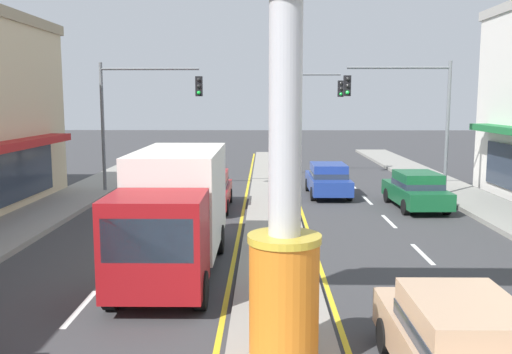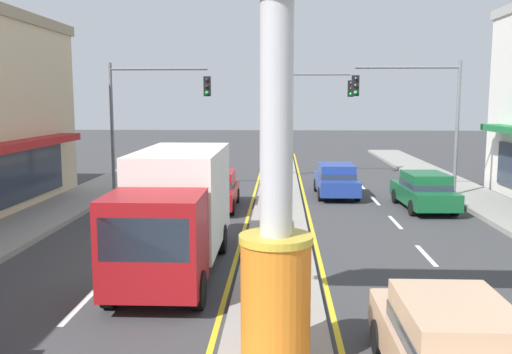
% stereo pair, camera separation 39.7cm
% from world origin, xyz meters
% --- Properties ---
extents(median_strip, '(2.00, 52.00, 0.14)m').
position_xyz_m(median_strip, '(0.00, 18.00, 0.07)').
color(median_strip, gray).
rests_on(median_strip, ground).
extents(sidewalk_left, '(2.57, 60.00, 0.18)m').
position_xyz_m(sidewalk_left, '(-8.89, 16.00, 0.09)').
color(sidewalk_left, gray).
rests_on(sidewalk_left, ground).
extents(lane_markings, '(8.74, 52.00, 0.01)m').
position_xyz_m(lane_markings, '(0.00, 16.65, 0.00)').
color(lane_markings, silver).
rests_on(lane_markings, ground).
extents(district_sign, '(6.94, 1.21, 7.56)m').
position_xyz_m(district_sign, '(-0.00, 6.50, 4.12)').
color(district_sign, orange).
rests_on(district_sign, median_strip).
extents(traffic_light_left_side, '(4.86, 0.46, 6.20)m').
position_xyz_m(traffic_light_left_side, '(-6.24, 24.00, 4.25)').
color(traffic_light_left_side, slate).
rests_on(traffic_light_left_side, ground).
extents(traffic_light_right_side, '(4.86, 0.46, 6.20)m').
position_xyz_m(traffic_light_right_side, '(6.24, 23.16, 4.25)').
color(traffic_light_right_side, slate).
rests_on(traffic_light_right_side, ground).
extents(traffic_light_median_far, '(4.20, 0.46, 6.20)m').
position_xyz_m(traffic_light_median_far, '(1.54, 29.91, 4.19)').
color(traffic_light_median_far, slate).
rests_on(traffic_light_median_far, ground).
extents(sedan_near_right_lane, '(1.86, 4.31, 1.53)m').
position_xyz_m(sedan_near_right_lane, '(2.65, 5.79, 0.79)').
color(sedan_near_right_lane, tan).
rests_on(sedan_near_right_lane, ground).
extents(sedan_far_right_lane, '(1.98, 4.37, 1.53)m').
position_xyz_m(sedan_far_right_lane, '(5.95, 20.49, 0.79)').
color(sedan_far_right_lane, '#14562D').
rests_on(sedan_far_right_lane, ground).
extents(sedan_near_left_lane, '(1.86, 4.31, 1.53)m').
position_xyz_m(sedan_near_left_lane, '(-2.65, 20.40, 0.79)').
color(sedan_near_left_lane, maroon).
rests_on(sedan_near_left_lane, ground).
extents(box_truck_mid_left_lane, '(2.29, 6.91, 3.12)m').
position_xyz_m(box_truck_mid_left_lane, '(-2.66, 12.00, 1.69)').
color(box_truck_mid_left_lane, maroon).
rests_on(box_truck_mid_left_lane, ground).
extents(sedan_far_left_oncoming, '(1.87, 4.32, 1.53)m').
position_xyz_m(sedan_far_left_oncoming, '(2.65, 23.49, 0.79)').
color(sedan_far_left_oncoming, navy).
rests_on(sedan_far_left_oncoming, ground).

